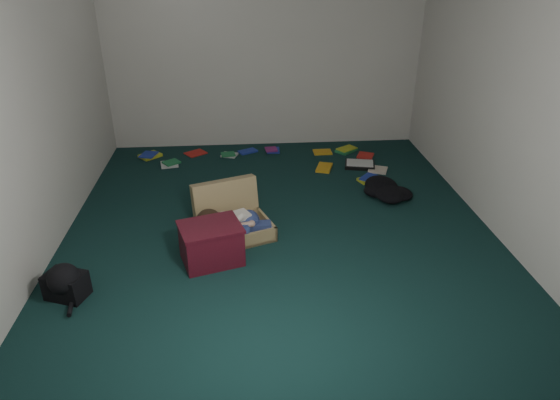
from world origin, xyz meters
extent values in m
plane|color=#0F2C2A|center=(0.00, 0.00, 0.00)|extent=(4.50, 4.50, 0.00)
plane|color=white|center=(0.00, 2.25, 1.30)|extent=(4.50, 0.00, 4.50)
plane|color=white|center=(0.00, -2.25, 1.30)|extent=(4.50, 0.00, 4.50)
plane|color=white|center=(-2.00, 0.00, 1.30)|extent=(0.00, 4.50, 4.50)
plane|color=white|center=(2.00, 0.00, 1.30)|extent=(0.00, 4.50, 4.50)
cube|color=tan|center=(-0.40, -0.19, 0.07)|extent=(0.74, 0.63, 0.14)
cube|color=silver|center=(-0.40, -0.19, 0.04)|extent=(0.67, 0.56, 0.02)
cube|color=tan|center=(-0.50, 0.08, 0.22)|extent=(0.65, 0.39, 0.46)
cube|color=white|center=(-0.41, -0.22, 0.15)|extent=(0.31, 0.26, 0.20)
sphere|color=tan|center=(-0.59, -0.31, 0.21)|extent=(0.17, 0.17, 0.17)
ellipsoid|color=black|center=(-0.64, -0.27, 0.24)|extent=(0.22, 0.24, 0.19)
ellipsoid|color=navy|center=(-0.29, -0.16, 0.15)|extent=(0.21, 0.24, 0.19)
cube|color=navy|center=(-0.33, -0.28, 0.14)|extent=(0.25, 0.24, 0.12)
cube|color=navy|center=(-0.20, -0.24, 0.12)|extent=(0.22, 0.11, 0.10)
sphere|color=white|center=(-0.13, -0.19, 0.10)|extent=(0.10, 0.10, 0.10)
sphere|color=white|center=(-0.10, -0.25, 0.10)|extent=(0.09, 0.09, 0.09)
cylinder|color=tan|center=(-0.33, -0.31, 0.19)|extent=(0.17, 0.11, 0.06)
cube|color=#4B0F1B|center=(-0.61, -0.56, 0.16)|extent=(0.57, 0.50, 0.32)
cube|color=#4B0F1B|center=(-0.61, -0.56, 0.33)|extent=(0.59, 0.52, 0.02)
cube|color=black|center=(1.10, 1.36, 0.02)|extent=(0.40, 0.34, 0.04)
cube|color=white|center=(1.10, 1.36, 0.05)|extent=(0.36, 0.30, 0.01)
cube|color=gold|center=(-1.50, 1.89, 0.01)|extent=(0.22, 0.16, 0.02)
cube|color=red|center=(-0.93, 1.95, 0.01)|extent=(0.27, 0.26, 0.02)
cube|color=silver|center=(-0.49, 1.84, 0.01)|extent=(0.21, 0.25, 0.02)
cube|color=#1E33A4|center=(0.08, 1.95, 0.01)|extent=(0.23, 0.26, 0.02)
cube|color=gold|center=(0.72, 1.85, 0.01)|extent=(0.27, 0.25, 0.02)
cube|color=#227E45|center=(1.04, 1.88, 0.01)|extent=(0.23, 0.18, 0.02)
cube|color=#86216F|center=(1.09, 1.45, 0.01)|extent=(0.27, 0.26, 0.02)
cube|color=beige|center=(1.29, 1.21, 0.01)|extent=(0.20, 0.24, 0.02)
cube|color=gold|center=(1.11, 0.94, 0.01)|extent=(0.24, 0.26, 0.02)
cube|color=red|center=(1.25, 1.68, 0.01)|extent=(0.27, 0.24, 0.02)
cube|color=silver|center=(-1.22, 1.57, 0.01)|extent=(0.24, 0.20, 0.02)
cube|color=#1E33A4|center=(-0.25, 1.95, 0.01)|extent=(0.26, 0.27, 0.02)
cube|color=gold|center=(0.66, 1.33, 0.01)|extent=(0.18, 0.23, 0.02)
camera|label=1|loc=(-0.33, -4.17, 2.40)|focal=32.00mm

